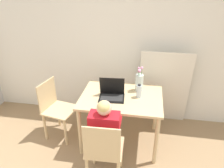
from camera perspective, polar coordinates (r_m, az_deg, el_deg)
The scene contains 9 objects.
wall_back at distance 3.33m, azimuth 2.27°, elevation 10.95°, with size 6.40×0.05×2.50m.
dining_table at distance 2.90m, azimuth 2.44°, elevation -4.85°, with size 1.06×0.80×0.73m.
chair_occupied at distance 2.46m, azimuth -2.13°, elevation -17.01°, with size 0.41×0.41×0.85m.
chair_spare at distance 3.22m, azimuth -14.34°, elevation -6.21°, with size 0.47×0.47×0.85m.
person_seated at distance 2.42m, azimuth -1.75°, elevation -11.88°, with size 0.34×0.43×1.04m.
laptop at distance 2.81m, azimuth -0.10°, elevation -2.30°, with size 0.34×0.28×0.25m.
flower_vase at distance 2.96m, azimuth 7.14°, elevation 0.57°, with size 0.11×0.11×0.35m.
water_bottle at distance 2.81m, azimuth 7.07°, elevation -1.87°, with size 0.07×0.07×0.18m.
cardboard_panel at distance 3.42m, azimuth 13.40°, elevation -1.10°, with size 0.75×0.18×1.20m.
Camera 1 is at (0.41, -0.96, 2.14)m, focal length 35.00 mm.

